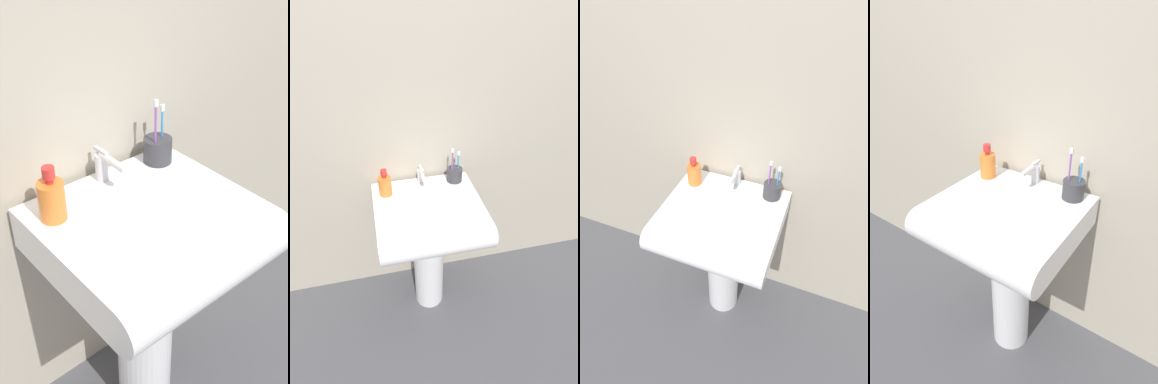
% 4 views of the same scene
% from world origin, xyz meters
% --- Properties ---
extents(ground_plane, '(6.00, 6.00, 0.00)m').
position_xyz_m(ground_plane, '(0.00, 0.00, 0.00)').
color(ground_plane, '#4C4C51').
rests_on(ground_plane, ground).
extents(wall_back, '(5.00, 0.05, 2.40)m').
position_xyz_m(wall_back, '(0.00, 0.27, 1.20)').
color(wall_back, '#B7AD99').
rests_on(wall_back, ground).
extents(sink_pedestal, '(0.18, 0.18, 0.69)m').
position_xyz_m(sink_pedestal, '(0.00, 0.00, 0.35)').
color(sink_pedestal, white).
rests_on(sink_pedestal, ground).
extents(sink_basin, '(0.55, 0.52, 0.13)m').
position_xyz_m(sink_basin, '(0.00, -0.05, 0.76)').
color(sink_basin, white).
rests_on(sink_basin, sink_pedestal).
extents(faucet, '(0.04, 0.14, 0.10)m').
position_xyz_m(faucet, '(-0.00, 0.17, 0.88)').
color(faucet, silver).
rests_on(faucet, sink_basin).
extents(toothbrush_cup, '(0.09, 0.09, 0.21)m').
position_xyz_m(toothbrush_cup, '(0.19, 0.16, 0.86)').
color(toothbrush_cup, '#38383D').
rests_on(toothbrush_cup, sink_basin).
extents(soap_bottle, '(0.07, 0.07, 0.15)m').
position_xyz_m(soap_bottle, '(-0.20, 0.12, 0.88)').
color(soap_bottle, orange).
rests_on(soap_bottle, sink_basin).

